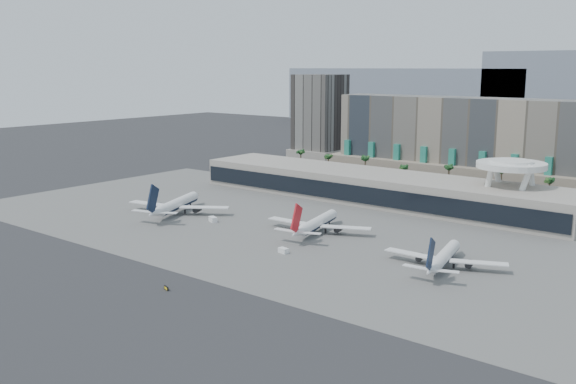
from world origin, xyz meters
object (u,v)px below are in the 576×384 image
Objects in this scene: service_vehicle_a at (213,219)px; service_vehicle_b at (283,251)px; airliner_left at (176,204)px; airliner_right at (444,257)px; taxiway_sign at (166,288)px; airliner_centre at (317,223)px.

service_vehicle_a is 48.38m from service_vehicle_b.
airliner_left is 1.14× the size of airliner_right.
service_vehicle_a is 1.25× the size of service_vehicle_b.
airliner_centre is at bearing 110.82° from taxiway_sign.
service_vehicle_b is at bearing 5.44° from service_vehicle_a.
airliner_left is 18.74× the size of taxiway_sign.
taxiway_sign is (3.93, -71.28, -2.96)m from airliner_centre.
taxiway_sign is at bearing -30.52° from service_vehicle_a.
service_vehicle_b is 44.88m from taxiway_sign.
service_vehicle_a reaches higher than taxiway_sign.
airliner_centre is 71.45m from taxiway_sign.
service_vehicle_a reaches higher than service_vehicle_b.
airliner_right is 11.39× the size of service_vehicle_b.
airliner_centre is 52.47m from airliner_right.
service_vehicle_a is at bearing 143.48° from taxiway_sign.
service_vehicle_b reaches higher than taxiway_sign.
airliner_right is 91.02m from service_vehicle_a.
taxiway_sign is (64.09, -60.54, -3.32)m from airliner_left.
airliner_left is at bearing 177.02° from airliner_centre.
airliner_centre is 1.08× the size of airliner_right.
taxiway_sign is at bearing -83.99° from service_vehicle_b.
airliner_centre is at bearing 113.54° from service_vehicle_b.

